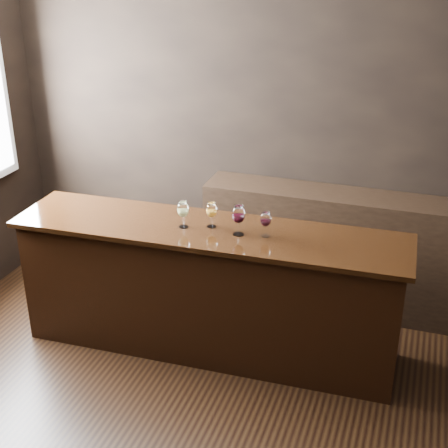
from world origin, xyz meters
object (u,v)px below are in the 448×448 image
(glass_red_a, at_px, (238,215))
(glass_red_b, at_px, (266,220))
(glass_white, at_px, (183,210))
(bar_counter, at_px, (209,292))
(back_bar_shelf, at_px, (373,256))
(glass_amber, at_px, (211,211))

(glass_red_a, xyz_separation_m, glass_red_b, (0.18, 0.04, -0.03))
(glass_white, distance_m, glass_red_a, 0.40)
(bar_counter, height_order, glass_white, glass_white)
(back_bar_shelf, xyz_separation_m, glass_red_a, (-0.85, -0.95, 0.64))
(bar_counter, bearing_deg, glass_red_b, -0.74)
(bar_counter, distance_m, glass_white, 0.67)
(bar_counter, distance_m, glass_red_a, 0.70)
(bar_counter, bearing_deg, glass_amber, 64.79)
(glass_white, relative_size, glass_amber, 1.05)
(glass_red_a, bearing_deg, glass_red_b, 11.48)
(back_bar_shelf, distance_m, glass_red_b, 1.29)
(glass_red_a, bearing_deg, glass_white, -178.98)
(glass_red_a, height_order, glass_red_b, glass_red_a)
(back_bar_shelf, xyz_separation_m, glass_white, (-1.26, -0.96, 0.62))
(bar_counter, relative_size, back_bar_shelf, 0.98)
(glass_red_a, bearing_deg, glass_amber, 164.14)
(bar_counter, height_order, back_bar_shelf, back_bar_shelf)
(glass_red_b, bearing_deg, glass_white, -175.69)
(glass_amber, height_order, glass_red_a, glass_red_a)
(glass_amber, bearing_deg, glass_red_b, -3.55)
(back_bar_shelf, xyz_separation_m, glass_red_b, (-0.67, -0.91, 0.61))
(back_bar_shelf, height_order, glass_white, glass_white)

